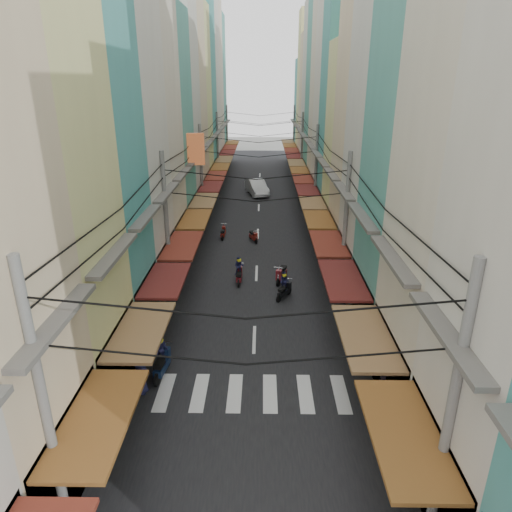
# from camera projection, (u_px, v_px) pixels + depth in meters

# --- Properties ---
(ground) EXTENTS (160.00, 160.00, 0.00)m
(ground) POSITION_uv_depth(u_px,v_px,m) (255.00, 319.00, 23.68)
(ground) COLOR slate
(ground) RESTS_ON ground
(road) EXTENTS (10.00, 80.00, 0.02)m
(road) POSITION_uv_depth(u_px,v_px,m) (259.00, 213.00, 42.32)
(road) COLOR black
(road) RESTS_ON ground
(sidewalk_left) EXTENTS (3.00, 80.00, 0.06)m
(sidewalk_left) POSITION_uv_depth(u_px,v_px,m) (189.00, 213.00, 42.40)
(sidewalk_left) COLOR gray
(sidewalk_left) RESTS_ON ground
(sidewalk_right) EXTENTS (3.00, 80.00, 0.06)m
(sidewalk_right) POSITION_uv_depth(u_px,v_px,m) (329.00, 213.00, 42.23)
(sidewalk_right) COLOR gray
(sidewalk_right) RESTS_ON ground
(crosswalk) EXTENTS (7.55, 2.40, 0.01)m
(crosswalk) POSITION_uv_depth(u_px,v_px,m) (252.00, 393.00, 18.08)
(crosswalk) COLOR silver
(crosswalk) RESTS_ON ground
(building_row_left) EXTENTS (7.80, 67.67, 23.70)m
(building_row_left) POSITION_uv_depth(u_px,v_px,m) (157.00, 105.00, 35.69)
(building_row_left) COLOR beige
(building_row_left) RESTS_ON ground
(building_row_right) EXTENTS (7.80, 68.98, 22.59)m
(building_row_right) POSITION_uv_depth(u_px,v_px,m) (360.00, 110.00, 35.50)
(building_row_right) COLOR teal
(building_row_right) RESTS_ON ground
(utility_poles) EXTENTS (10.20, 66.13, 8.20)m
(utility_poles) POSITION_uv_depth(u_px,v_px,m) (258.00, 149.00, 35.29)
(utility_poles) COLOR slate
(utility_poles) RESTS_ON ground
(white_car) EXTENTS (5.95, 3.51, 1.97)m
(white_car) POSITION_uv_depth(u_px,v_px,m) (257.00, 194.00, 49.35)
(white_car) COLOR silver
(white_car) RESTS_ON ground
(bicycle) EXTENTS (1.81, 0.69, 1.24)m
(bicycle) POSITION_uv_depth(u_px,v_px,m) (367.00, 307.00, 24.90)
(bicycle) COLOR black
(bicycle) RESTS_ON ground
(moving_scooters) EXTENTS (5.92, 19.57, 1.91)m
(moving_scooters) POSITION_uv_depth(u_px,v_px,m) (237.00, 288.00, 26.07)
(moving_scooters) COLOR black
(moving_scooters) RESTS_ON ground
(parked_scooters) EXTENTS (13.40, 15.51, 0.97)m
(parked_scooters) POSITION_uv_depth(u_px,v_px,m) (350.00, 345.00, 20.48)
(parked_scooters) COLOR black
(parked_scooters) RESTS_ON ground
(pedestrians) EXTENTS (11.57, 20.49, 2.23)m
(pedestrians) POSITION_uv_depth(u_px,v_px,m) (184.00, 286.00, 25.10)
(pedestrians) COLOR #271F2A
(pedestrians) RESTS_ON ground
(market_umbrella) EXTENTS (2.20, 2.20, 2.32)m
(market_umbrella) POSITION_uv_depth(u_px,v_px,m) (400.00, 324.00, 19.14)
(market_umbrella) COLOR #B2B2B7
(market_umbrella) RESTS_ON ground
(traffic_sign) EXTENTS (0.10, 0.65, 2.96)m
(traffic_sign) POSITION_uv_depth(u_px,v_px,m) (352.00, 285.00, 22.47)
(traffic_sign) COLOR slate
(traffic_sign) RESTS_ON ground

